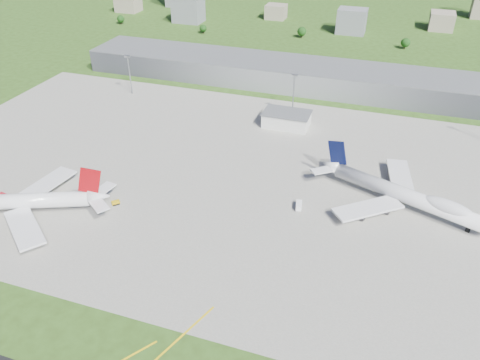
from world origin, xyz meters
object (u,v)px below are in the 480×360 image
(fire_truck, at_px, (6,199))
(tug_yellow, at_px, (116,203))
(van_white_near, at_px, (299,206))
(airliner_red_twin, at_px, (20,202))
(airliner_blue_quad, at_px, (406,196))

(fire_truck, height_order, tug_yellow, fire_truck)
(tug_yellow, relative_size, van_white_near, 0.64)
(airliner_red_twin, bearing_deg, tug_yellow, -175.16)
(fire_truck, bearing_deg, airliner_red_twin, -6.55)
(airliner_blue_quad, height_order, van_white_near, airliner_blue_quad)
(fire_truck, xyz_separation_m, van_white_near, (124.46, 36.75, -0.33))
(airliner_red_twin, height_order, tug_yellow, airliner_red_twin)
(tug_yellow, height_order, van_white_near, van_white_near)
(airliner_red_twin, relative_size, van_white_near, 12.41)
(airliner_blue_quad, bearing_deg, fire_truck, -141.46)
(airliner_blue_quad, distance_m, tug_yellow, 127.08)
(airliner_blue_quad, bearing_deg, van_white_near, -138.74)
(fire_truck, bearing_deg, airliner_blue_quad, 29.05)
(tug_yellow, bearing_deg, airliner_red_twin, 163.19)
(airliner_red_twin, bearing_deg, van_white_near, 177.35)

